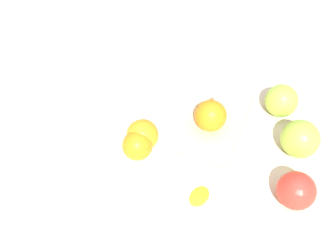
{
  "coord_description": "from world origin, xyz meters",
  "views": [
    {
      "loc": [
        -0.47,
        -0.16,
        0.69
      ],
      "look_at": [
        -0.01,
        0.13,
        0.04
      ],
      "focal_mm": 41.23,
      "sensor_mm": 36.0,
      "label": 1
    }
  ],
  "objects_px": {
    "apple_front_right": "(281,101)",
    "apple_front_center": "(296,191)",
    "knife": "(217,99)",
    "apple_front_right_2": "(300,139)",
    "cutting_board": "(204,118)",
    "bowl": "(133,150)",
    "orange_on_board": "(211,116)"
  },
  "relations": [
    {
      "from": "apple_front_right_2",
      "to": "knife",
      "type": "bearing_deg",
      "value": 82.75
    },
    {
      "from": "bowl",
      "to": "cutting_board",
      "type": "xyz_separation_m",
      "value": [
        0.18,
        -0.07,
        -0.03
      ]
    },
    {
      "from": "apple_front_right",
      "to": "bowl",
      "type": "bearing_deg",
      "value": 144.78
    },
    {
      "from": "apple_front_center",
      "to": "apple_front_right_2",
      "type": "relative_size",
      "value": 0.92
    },
    {
      "from": "knife",
      "to": "apple_front_center",
      "type": "distance_m",
      "value": 0.29
    },
    {
      "from": "bowl",
      "to": "apple_front_right_2",
      "type": "bearing_deg",
      "value": -53.68
    },
    {
      "from": "orange_on_board",
      "to": "apple_front_center",
      "type": "xyz_separation_m",
      "value": [
        -0.07,
        -0.22,
        -0.02
      ]
    },
    {
      "from": "bowl",
      "to": "knife",
      "type": "relative_size",
      "value": 1.31
    },
    {
      "from": "apple_front_right_2",
      "to": "cutting_board",
      "type": "bearing_deg",
      "value": 98.24
    },
    {
      "from": "bowl",
      "to": "apple_front_right_2",
      "type": "height_order",
      "value": "bowl"
    },
    {
      "from": "knife",
      "to": "apple_front_right_2",
      "type": "height_order",
      "value": "apple_front_right_2"
    },
    {
      "from": "orange_on_board",
      "to": "apple_front_right",
      "type": "height_order",
      "value": "orange_on_board"
    },
    {
      "from": "cutting_board",
      "to": "apple_front_right",
      "type": "height_order",
      "value": "apple_front_right"
    },
    {
      "from": "apple_front_center",
      "to": "knife",
      "type": "bearing_deg",
      "value": 58.89
    },
    {
      "from": "cutting_board",
      "to": "bowl",
      "type": "bearing_deg",
      "value": 157.61
    },
    {
      "from": "bowl",
      "to": "apple_front_right",
      "type": "bearing_deg",
      "value": -35.22
    },
    {
      "from": "bowl",
      "to": "apple_front_center",
      "type": "relative_size",
      "value": 2.61
    },
    {
      "from": "knife",
      "to": "orange_on_board",
      "type": "bearing_deg",
      "value": -163.76
    },
    {
      "from": "knife",
      "to": "apple_front_right",
      "type": "distance_m",
      "value": 0.15
    },
    {
      "from": "apple_front_right",
      "to": "apple_front_center",
      "type": "xyz_separation_m",
      "value": [
        -0.21,
        -0.11,
        -0.0
      ]
    },
    {
      "from": "orange_on_board",
      "to": "knife",
      "type": "height_order",
      "value": "orange_on_board"
    },
    {
      "from": "cutting_board",
      "to": "apple_front_right_2",
      "type": "xyz_separation_m",
      "value": [
        0.03,
        -0.21,
        0.03
      ]
    },
    {
      "from": "cutting_board",
      "to": "apple_front_right_2",
      "type": "height_order",
      "value": "apple_front_right_2"
    },
    {
      "from": "knife",
      "to": "apple_front_right",
      "type": "xyz_separation_m",
      "value": [
        0.06,
        -0.14,
        0.02
      ]
    },
    {
      "from": "cutting_board",
      "to": "apple_front_right_2",
      "type": "bearing_deg",
      "value": -81.76
    },
    {
      "from": "cutting_board",
      "to": "knife",
      "type": "bearing_deg",
      "value": -0.3
    },
    {
      "from": "knife",
      "to": "apple_front_right_2",
      "type": "distance_m",
      "value": 0.21
    },
    {
      "from": "cutting_board",
      "to": "apple_front_right",
      "type": "xyz_separation_m",
      "value": [
        0.12,
        -0.14,
        0.03
      ]
    },
    {
      "from": "bowl",
      "to": "orange_on_board",
      "type": "height_order",
      "value": "bowl"
    },
    {
      "from": "cutting_board",
      "to": "orange_on_board",
      "type": "height_order",
      "value": "orange_on_board"
    },
    {
      "from": "cutting_board",
      "to": "apple_front_right",
      "type": "relative_size",
      "value": 3.02
    },
    {
      "from": "bowl",
      "to": "knife",
      "type": "height_order",
      "value": "bowl"
    }
  ]
}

